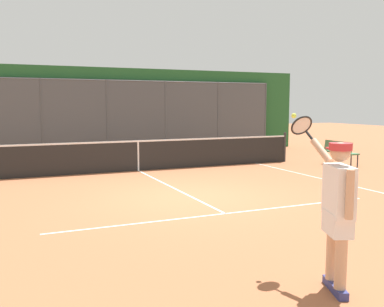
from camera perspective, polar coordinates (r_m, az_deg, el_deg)
The scene contains 6 objects.
ground_plane at distance 9.83m, azimuth -0.07°, elevation -5.75°, with size 60.00×60.00×0.00m, color #A8603D.
court_line_markings at distance 8.13m, azimuth 5.41°, elevation -8.38°, with size 8.69×10.71×0.01m.
fence_backdrop at distance 18.50m, azimuth -11.59°, elevation 5.42°, with size 18.11×1.37×3.58m.
tennis_net at distance 13.69m, azimuth -7.11°, elevation -0.22°, with size 11.16×0.09×1.07m.
tennis_player at distance 5.05m, azimuth 18.61°, elevation -6.43°, with size 0.48×1.39×1.97m.
courtside_bench at distance 15.61m, azimuth 18.96°, elevation 0.37°, with size 0.40×1.30×0.84m.
Camera 1 is at (3.80, 8.82, 2.09)m, focal length 40.43 mm.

